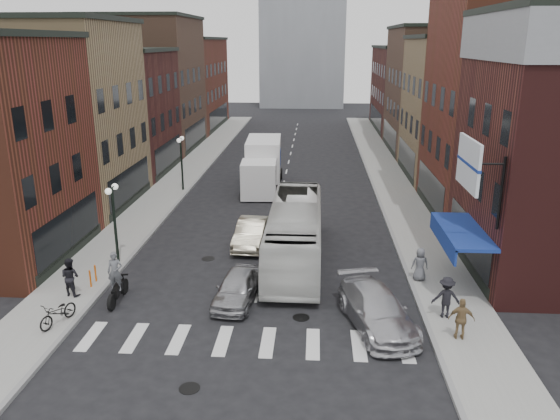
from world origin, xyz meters
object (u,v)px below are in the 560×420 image
at_px(ped_right_a, 446,297).
at_px(ped_right_b, 461,319).
at_px(streetlamp_far, 181,153).
at_px(ped_right_c, 420,264).
at_px(bike_rack, 93,276).
at_px(box_truck, 262,165).
at_px(motorcycle_rider, 116,279).
at_px(sedan_left_far, 252,233).
at_px(streetlamp_near, 114,209).
at_px(sedan_left_near, 237,287).
at_px(curb_car, 377,310).
at_px(billboard_sign, 471,165).
at_px(parked_bicycle, 58,313).
at_px(transit_bus, 295,232).
at_px(ped_left_solo, 70,277).

height_order(ped_right_a, ped_right_b, ped_right_a).
bearing_deg(streetlamp_far, ped_right_c, -45.88).
relative_size(bike_rack, box_truck, 0.09).
xyz_separation_m(motorcycle_rider, sedan_left_far, (5.00, 7.21, -0.36)).
height_order(streetlamp_near, ped_right_b, streetlamp_near).
bearing_deg(motorcycle_rider, streetlamp_near, 102.17).
bearing_deg(motorcycle_rider, sedan_left_near, -3.07).
height_order(streetlamp_far, curb_car, streetlamp_far).
relative_size(box_truck, sedan_left_near, 2.13).
xyz_separation_m(motorcycle_rider, ped_right_b, (13.95, -2.39, -0.12)).
distance_m(billboard_sign, ped_right_c, 5.78).
bearing_deg(billboard_sign, curb_car, -150.44).
distance_m(bike_rack, curb_car, 12.91).
bearing_deg(parked_bicycle, ped_right_a, 25.57).
relative_size(box_truck, sedan_left_far, 1.92).
bearing_deg(streetlamp_near, billboard_sign, -12.35).
height_order(streetlamp_far, ped_right_b, streetlamp_far).
height_order(billboard_sign, ped_right_b, billboard_sign).
xyz_separation_m(transit_bus, curb_car, (3.48, -6.64, -0.79)).
relative_size(transit_bus, ped_right_c, 6.99).
distance_m(transit_bus, sedan_left_near, 5.43).
distance_m(streetlamp_far, curb_car, 23.24).
relative_size(sedan_left_far, ped_right_c, 2.80).
distance_m(sedan_left_near, curb_car, 6.06).
bearing_deg(transit_bus, motorcycle_rider, -144.85).
bearing_deg(box_truck, sedan_left_near, -90.62).
bearing_deg(curb_car, ped_right_c, 45.63).
relative_size(streetlamp_far, motorcycle_rider, 1.77).
relative_size(billboard_sign, parked_bicycle, 2.00).
bearing_deg(sedan_left_near, parked_bicycle, -152.08).
distance_m(sedan_left_near, parked_bicycle, 7.21).
relative_size(motorcycle_rider, ped_right_a, 1.34).
distance_m(streetlamp_far, box_truck, 6.14).
height_order(motorcycle_rider, parked_bicycle, motorcycle_rider).
height_order(ped_left_solo, ped_right_a, ped_right_a).
relative_size(curb_car, ped_left_solo, 2.97).
bearing_deg(billboard_sign, sedan_left_far, 145.35).
relative_size(billboard_sign, curb_car, 0.72).
xyz_separation_m(streetlamp_near, bike_rack, (-0.20, -2.70, -2.36)).
xyz_separation_m(box_truck, ped_right_a, (9.32, -20.19, -0.78)).
xyz_separation_m(billboard_sign, streetlamp_near, (-15.99, 3.50, -3.22)).
distance_m(box_truck, sedan_left_near, 19.17).
height_order(parked_bicycle, ped_right_a, ped_right_a).
height_order(transit_bus, sedan_left_near, transit_bus).
distance_m(streetlamp_far, ped_right_a, 24.26).
relative_size(sedan_left_near, ped_left_solo, 2.30).
bearing_deg(sedan_left_far, ped_left_solo, -132.58).
bearing_deg(sedan_left_far, streetlamp_near, -151.12).
bearing_deg(ped_right_c, streetlamp_far, -44.75).
bearing_deg(sedan_left_near, bike_rack, 177.51).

